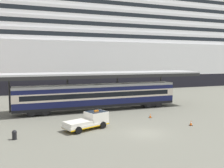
{
  "coord_description": "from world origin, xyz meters",
  "views": [
    {
      "loc": [
        -12.32,
        -22.97,
        7.82
      ],
      "look_at": [
        -0.32,
        9.39,
        4.5
      ],
      "focal_mm": 39.16,
      "sensor_mm": 36.0,
      "label": 1
    }
  ],
  "objects_px": {
    "cruise_ship": "(109,40)",
    "traffic_cone_far": "(102,118)",
    "train_carriage": "(99,96)",
    "quay_bollard": "(14,134)",
    "traffic_cone_mid": "(191,123)",
    "traffic_cone_near": "(150,116)",
    "service_truck": "(90,120)"
  },
  "relations": [
    {
      "from": "traffic_cone_near",
      "to": "train_carriage",
      "type": "bearing_deg",
      "value": 124.51
    },
    {
      "from": "train_carriage",
      "to": "quay_bollard",
      "type": "height_order",
      "value": "train_carriage"
    },
    {
      "from": "traffic_cone_mid",
      "to": "traffic_cone_near",
      "type": "bearing_deg",
      "value": 116.76
    },
    {
      "from": "traffic_cone_mid",
      "to": "quay_bollard",
      "type": "bearing_deg",
      "value": 174.97
    },
    {
      "from": "train_carriage",
      "to": "traffic_cone_far",
      "type": "relative_size",
      "value": 35.13
    },
    {
      "from": "train_carriage",
      "to": "traffic_cone_near",
      "type": "bearing_deg",
      "value": -55.49
    },
    {
      "from": "quay_bollard",
      "to": "cruise_ship",
      "type": "bearing_deg",
      "value": 60.62
    },
    {
      "from": "train_carriage",
      "to": "service_truck",
      "type": "bearing_deg",
      "value": -112.93
    },
    {
      "from": "traffic_cone_mid",
      "to": "traffic_cone_far",
      "type": "relative_size",
      "value": 0.85
    },
    {
      "from": "cruise_ship",
      "to": "quay_bollard",
      "type": "bearing_deg",
      "value": -119.38
    },
    {
      "from": "service_truck",
      "to": "quay_bollard",
      "type": "xyz_separation_m",
      "value": [
        -8.06,
        -1.27,
        -0.47
      ]
    },
    {
      "from": "traffic_cone_near",
      "to": "traffic_cone_mid",
      "type": "distance_m",
      "value": 5.85
    },
    {
      "from": "cruise_ship",
      "to": "traffic_cone_mid",
      "type": "relative_size",
      "value": 242.35
    },
    {
      "from": "train_carriage",
      "to": "traffic_cone_near",
      "type": "distance_m",
      "value": 9.21
    },
    {
      "from": "train_carriage",
      "to": "service_truck",
      "type": "xyz_separation_m",
      "value": [
        -4.07,
        -9.61,
        -1.33
      ]
    },
    {
      "from": "train_carriage",
      "to": "service_truck",
      "type": "relative_size",
      "value": 4.57
    },
    {
      "from": "train_carriage",
      "to": "traffic_cone_near",
      "type": "relative_size",
      "value": 40.96
    },
    {
      "from": "train_carriage",
      "to": "traffic_cone_mid",
      "type": "bearing_deg",
      "value": -58.55
    },
    {
      "from": "cruise_ship",
      "to": "train_carriage",
      "type": "xyz_separation_m",
      "value": [
        -15.36,
        -37.94,
        -12.21
      ]
    },
    {
      "from": "traffic_cone_mid",
      "to": "traffic_cone_far",
      "type": "height_order",
      "value": "traffic_cone_far"
    },
    {
      "from": "cruise_ship",
      "to": "traffic_cone_mid",
      "type": "xyz_separation_m",
      "value": [
        -7.63,
        -50.57,
        -14.22
      ]
    },
    {
      "from": "traffic_cone_near",
      "to": "traffic_cone_mid",
      "type": "bearing_deg",
      "value": -63.24
    },
    {
      "from": "cruise_ship",
      "to": "service_truck",
      "type": "distance_m",
      "value": 53.12
    },
    {
      "from": "train_carriage",
      "to": "traffic_cone_mid",
      "type": "height_order",
      "value": "train_carriage"
    },
    {
      "from": "service_truck",
      "to": "quay_bollard",
      "type": "height_order",
      "value": "service_truck"
    },
    {
      "from": "cruise_ship",
      "to": "traffic_cone_far",
      "type": "distance_m",
      "value": 49.69
    },
    {
      "from": "service_truck",
      "to": "traffic_cone_near",
      "type": "xyz_separation_m",
      "value": [
        9.16,
        2.21,
        -0.68
      ]
    },
    {
      "from": "traffic_cone_near",
      "to": "traffic_cone_far",
      "type": "bearing_deg",
      "value": 172.81
    },
    {
      "from": "train_carriage",
      "to": "quay_bollard",
      "type": "relative_size",
      "value": 26.54
    },
    {
      "from": "cruise_ship",
      "to": "quay_bollard",
      "type": "height_order",
      "value": "cruise_ship"
    },
    {
      "from": "traffic_cone_mid",
      "to": "train_carriage",
      "type": "bearing_deg",
      "value": 121.45
    },
    {
      "from": "cruise_ship",
      "to": "traffic_cone_mid",
      "type": "bearing_deg",
      "value": -98.58
    }
  ]
}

